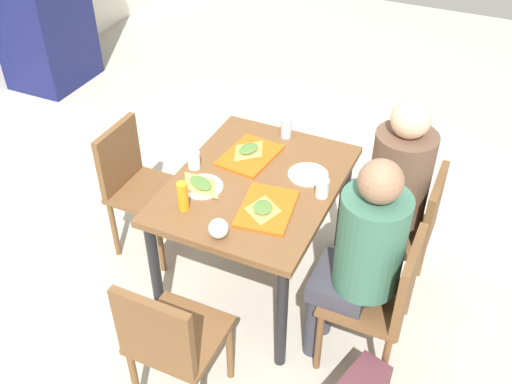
{
  "coord_description": "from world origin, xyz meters",
  "views": [
    {
      "loc": [
        -2.31,
        -1.06,
        2.67
      ],
      "look_at": [
        0.0,
        0.0,
        0.68
      ],
      "focal_mm": 41.4,
      "sensor_mm": 36.0,
      "label": 1
    }
  ],
  "objects_px": {
    "plastic_cup_a": "(194,160)",
    "foil_bundle": "(218,229)",
    "chair_far_side": "(135,181)",
    "chair_left_end": "(169,340)",
    "chair_near_left": "(384,296)",
    "paper_plate_near_edge": "(308,174)",
    "person_in_red": "(361,251)",
    "pizza_slice_b": "(249,149)",
    "main_table": "(256,195)",
    "pizza_slice_c": "(201,184)",
    "chair_near_right": "(410,226)",
    "person_in_brown_jacket": "(392,185)",
    "tray_red_near": "(267,208)",
    "plastic_cup_b": "(322,188)",
    "soda_can": "(286,128)",
    "paper_plate_center": "(203,187)",
    "pizza_slice_a": "(263,208)",
    "tray_red_far": "(250,155)",
    "condiment_bottle": "(183,196)"
  },
  "relations": [
    {
      "from": "main_table",
      "to": "person_in_brown_jacket",
      "type": "bearing_deg",
      "value": -67.41
    },
    {
      "from": "chair_far_side",
      "to": "foil_bundle",
      "type": "xyz_separation_m",
      "value": [
        -0.48,
        -0.83,
        0.3
      ]
    },
    {
      "from": "pizza_slice_b",
      "to": "plastic_cup_a",
      "type": "distance_m",
      "value": 0.33
    },
    {
      "from": "person_in_red",
      "to": "paper_plate_near_edge",
      "type": "xyz_separation_m",
      "value": [
        0.45,
        0.44,
        0.01
      ]
    },
    {
      "from": "tray_red_near",
      "to": "person_in_red",
      "type": "bearing_deg",
      "value": -99.13
    },
    {
      "from": "chair_far_side",
      "to": "soda_can",
      "type": "bearing_deg",
      "value": -58.99
    },
    {
      "from": "paper_plate_center",
      "to": "pizza_slice_a",
      "type": "height_order",
      "value": "pizza_slice_a"
    },
    {
      "from": "person_in_brown_jacket",
      "to": "tray_red_near",
      "type": "bearing_deg",
      "value": 132.32
    },
    {
      "from": "pizza_slice_a",
      "to": "main_table",
      "type": "bearing_deg",
      "value": 32.28
    },
    {
      "from": "plastic_cup_a",
      "to": "soda_can",
      "type": "height_order",
      "value": "soda_can"
    },
    {
      "from": "chair_left_end",
      "to": "tray_red_far",
      "type": "xyz_separation_m",
      "value": [
        1.14,
        0.13,
        0.26
      ]
    },
    {
      "from": "person_in_brown_jacket",
      "to": "tray_red_near",
      "type": "height_order",
      "value": "person_in_brown_jacket"
    },
    {
      "from": "chair_left_end",
      "to": "person_in_red",
      "type": "relative_size",
      "value": 0.68
    },
    {
      "from": "paper_plate_near_edge",
      "to": "pizza_slice_b",
      "type": "bearing_deg",
      "value": 81.47
    },
    {
      "from": "chair_far_side",
      "to": "pizza_slice_b",
      "type": "xyz_separation_m",
      "value": [
        0.23,
        -0.66,
        0.28
      ]
    },
    {
      "from": "chair_near_left",
      "to": "pizza_slice_b",
      "type": "bearing_deg",
      "value": 62.29
    },
    {
      "from": "person_in_red",
      "to": "pizza_slice_a",
      "type": "bearing_deg",
      "value": 83.83
    },
    {
      "from": "chair_near_left",
      "to": "condiment_bottle",
      "type": "relative_size",
      "value": 5.34
    },
    {
      "from": "main_table",
      "to": "tray_red_near",
      "type": "height_order",
      "value": "tray_red_near"
    },
    {
      "from": "chair_near_left",
      "to": "pizza_slice_a",
      "type": "bearing_deg",
      "value": 85.11
    },
    {
      "from": "chair_near_right",
      "to": "person_in_brown_jacket",
      "type": "bearing_deg",
      "value": 90.0
    },
    {
      "from": "chair_near_left",
      "to": "chair_left_end",
      "type": "xyz_separation_m",
      "value": [
        -0.66,
        0.81,
        0.0
      ]
    },
    {
      "from": "person_in_brown_jacket",
      "to": "paper_plate_near_edge",
      "type": "height_order",
      "value": "person_in_brown_jacket"
    },
    {
      "from": "main_table",
      "to": "pizza_slice_b",
      "type": "distance_m",
      "value": 0.3
    },
    {
      "from": "chair_near_left",
      "to": "paper_plate_near_edge",
      "type": "distance_m",
      "value": 0.77
    },
    {
      "from": "plastic_cup_a",
      "to": "soda_can",
      "type": "distance_m",
      "value": 0.61
    },
    {
      "from": "paper_plate_center",
      "to": "pizza_slice_b",
      "type": "bearing_deg",
      "value": -12.37
    },
    {
      "from": "chair_near_right",
      "to": "person_in_brown_jacket",
      "type": "height_order",
      "value": "person_in_brown_jacket"
    },
    {
      "from": "person_in_red",
      "to": "person_in_brown_jacket",
      "type": "xyz_separation_m",
      "value": [
        0.56,
        0.0,
        0.0
      ]
    },
    {
      "from": "person_in_brown_jacket",
      "to": "paper_plate_center",
      "type": "height_order",
      "value": "person_in_brown_jacket"
    },
    {
      "from": "chair_near_right",
      "to": "person_in_red",
      "type": "distance_m",
      "value": 0.63
    },
    {
      "from": "chair_near_left",
      "to": "person_in_red",
      "type": "bearing_deg",
      "value": 90.0
    },
    {
      "from": "main_table",
      "to": "pizza_slice_c",
      "type": "distance_m",
      "value": 0.32
    },
    {
      "from": "tray_red_far",
      "to": "pizza_slice_a",
      "type": "xyz_separation_m",
      "value": [
        -0.42,
        -0.27,
        0.02
      ]
    },
    {
      "from": "chair_far_side",
      "to": "plastic_cup_b",
      "type": "relative_size",
      "value": 8.55
    },
    {
      "from": "chair_far_side",
      "to": "chair_left_end",
      "type": "xyz_separation_m",
      "value": [
        -0.94,
        -0.81,
        0.0
      ]
    },
    {
      "from": "person_in_brown_jacket",
      "to": "plastic_cup_b",
      "type": "height_order",
      "value": "person_in_brown_jacket"
    },
    {
      "from": "chair_far_side",
      "to": "pizza_slice_b",
      "type": "bearing_deg",
      "value": -71.2
    },
    {
      "from": "pizza_slice_b",
      "to": "foil_bundle",
      "type": "distance_m",
      "value": 0.72
    },
    {
      "from": "chair_left_end",
      "to": "plastic_cup_b",
      "type": "relative_size",
      "value": 8.55
    },
    {
      "from": "chair_near_left",
      "to": "paper_plate_near_edge",
      "type": "bearing_deg",
      "value": 52.18
    },
    {
      "from": "chair_left_end",
      "to": "pizza_slice_c",
      "type": "xyz_separation_m",
      "value": [
        0.78,
        0.25,
        0.27
      ]
    },
    {
      "from": "person_in_red",
      "to": "pizza_slice_c",
      "type": "distance_m",
      "value": 0.93
    },
    {
      "from": "chair_near_right",
      "to": "foil_bundle",
      "type": "xyz_separation_m",
      "value": [
        -0.76,
        0.79,
        0.3
      ]
    },
    {
      "from": "pizza_slice_c",
      "to": "foil_bundle",
      "type": "height_order",
      "value": "foil_bundle"
    },
    {
      "from": "main_table",
      "to": "pizza_slice_b",
      "type": "relative_size",
      "value": 5.2
    },
    {
      "from": "plastic_cup_a",
      "to": "foil_bundle",
      "type": "distance_m",
      "value": 0.59
    },
    {
      "from": "paper_plate_center",
      "to": "pizza_slice_a",
      "type": "xyz_separation_m",
      "value": [
        -0.05,
        -0.38,
        0.02
      ]
    },
    {
      "from": "main_table",
      "to": "chair_near_left",
      "type": "distance_m",
      "value": 0.87
    },
    {
      "from": "pizza_slice_a",
      "to": "foil_bundle",
      "type": "distance_m",
      "value": 0.28
    }
  ]
}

